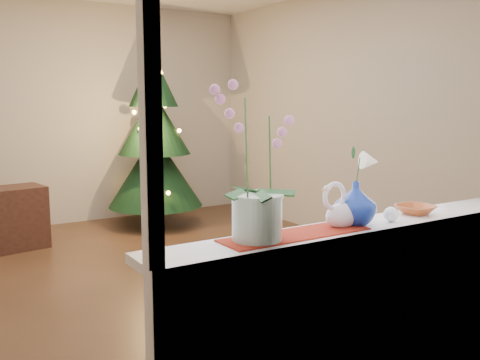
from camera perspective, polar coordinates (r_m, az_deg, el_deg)
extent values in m
plane|color=#3C2718|center=(4.74, -8.66, -10.07)|extent=(5.00, 5.00, 0.00)
cube|color=#BCB2A4|center=(6.87, -17.38, 6.79)|extent=(4.50, 0.10, 2.70)
cube|color=#BCB2A4|center=(2.42, 15.17, 4.78)|extent=(4.50, 0.10, 2.70)
cube|color=#BCB2A4|center=(5.78, 12.07, 6.76)|extent=(0.10, 5.00, 2.70)
cube|color=white|center=(2.66, 13.75, -15.12)|extent=(2.20, 0.08, 0.88)
cube|color=white|center=(2.58, 12.66, -5.07)|extent=(2.20, 0.26, 0.04)
cube|color=maroon|center=(2.32, 5.98, -5.79)|extent=(0.70, 0.20, 0.01)
imported|color=navy|center=(2.54, 12.21, -2.09)|extent=(0.27, 0.27, 0.23)
sphere|color=white|center=(2.66, 15.82, -3.54)|extent=(0.08, 0.08, 0.07)
imported|color=#9C461E|center=(2.88, 18.23, -3.07)|extent=(0.17, 0.17, 0.04)
cube|color=black|center=(5.88, -24.19, -3.90)|extent=(0.91, 0.56, 0.64)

